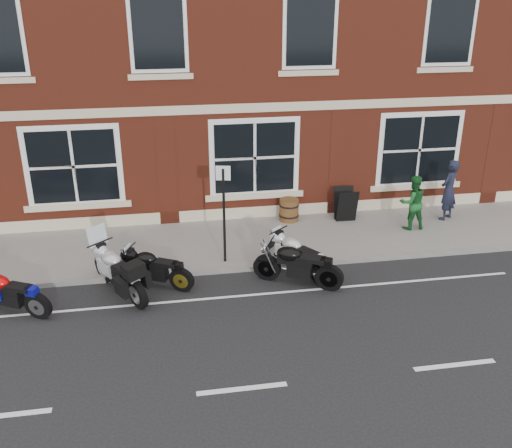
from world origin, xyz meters
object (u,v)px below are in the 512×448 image
(moto_naked_black, at_px, (296,263))
(a_board_sign, at_px, (346,205))
(pedestrian_left, at_px, (449,190))
(pedestrian_right, at_px, (413,202))
(moto_sport_silver, at_px, (298,254))
(parking_sign, at_px, (224,208))
(barrel_planter, at_px, (289,210))
(moto_sport_black, at_px, (154,267))
(moto_touring_silver, at_px, (119,269))
(moto_sport_red, at_px, (8,291))

(moto_naked_black, bearing_deg, a_board_sign, -4.68)
(pedestrian_left, distance_m, pedestrian_right, 1.42)
(moto_sport_silver, distance_m, pedestrian_left, 5.67)
(pedestrian_left, bearing_deg, moto_naked_black, -6.37)
(moto_sport_silver, relative_size, parking_sign, 0.74)
(pedestrian_right, xyz_separation_m, a_board_sign, (-1.64, 0.89, -0.29))
(pedestrian_right, height_order, barrel_planter, pedestrian_right)
(moto_sport_black, height_order, parking_sign, parking_sign)
(moto_sport_black, relative_size, barrel_planter, 2.70)
(moto_naked_black, xyz_separation_m, pedestrian_right, (3.92, 2.45, 0.34))
(moto_sport_silver, height_order, barrel_planter, moto_sport_silver)
(pedestrian_left, distance_m, a_board_sign, 3.03)
(moto_touring_silver, height_order, parking_sign, parking_sign)
(moto_sport_silver, relative_size, a_board_sign, 1.88)
(a_board_sign, distance_m, parking_sign, 4.44)
(pedestrian_right, height_order, parking_sign, parking_sign)
(moto_sport_silver, bearing_deg, moto_touring_silver, 150.41)
(moto_touring_silver, bearing_deg, barrel_planter, 4.58)
(moto_naked_black, xyz_separation_m, a_board_sign, (2.28, 3.34, 0.05))
(moto_naked_black, bearing_deg, parking_sign, 80.15)
(moto_sport_red, relative_size, parking_sign, 0.74)
(moto_sport_silver, bearing_deg, barrel_planter, 49.04)
(pedestrian_left, height_order, pedestrian_right, pedestrian_left)
(moto_touring_silver, xyz_separation_m, a_board_sign, (6.32, 3.04, 0.01))
(moto_sport_red, height_order, barrel_planter, moto_sport_red)
(moto_naked_black, relative_size, pedestrian_right, 1.25)
(parking_sign, bearing_deg, moto_naked_black, -27.58)
(moto_touring_silver, distance_m, moto_sport_red, 2.34)
(moto_touring_silver, height_order, moto_sport_black, moto_touring_silver)
(pedestrian_right, bearing_deg, moto_sport_red, 13.48)
(pedestrian_right, bearing_deg, moto_touring_silver, 14.22)
(moto_sport_silver, bearing_deg, moto_naked_black, -140.95)
(moto_sport_black, relative_size, parking_sign, 0.71)
(moto_sport_red, height_order, pedestrian_right, pedestrian_right)
(a_board_sign, bearing_deg, moto_sport_silver, -125.21)
(moto_sport_silver, xyz_separation_m, a_board_sign, (2.11, 2.85, 0.07))
(moto_touring_silver, bearing_deg, parking_sign, -9.85)
(moto_sport_red, bearing_deg, pedestrian_right, -48.33)
(moto_touring_silver, height_order, barrel_planter, moto_touring_silver)
(moto_sport_red, height_order, moto_naked_black, moto_naked_black)
(moto_touring_silver, xyz_separation_m, moto_naked_black, (4.05, -0.30, -0.04))
(moto_sport_red, height_order, moto_sport_black, moto_sport_red)
(a_board_sign, bearing_deg, barrel_planter, 171.78)
(moto_sport_black, xyz_separation_m, moto_sport_silver, (3.44, 0.01, 0.04))
(moto_sport_red, relative_size, a_board_sign, 1.89)
(moto_sport_red, distance_m, barrel_planter, 7.95)
(moto_touring_silver, height_order, moto_sport_red, moto_touring_silver)
(moto_touring_silver, bearing_deg, moto_naked_black, -34.87)
(moto_sport_red, xyz_separation_m, a_board_sign, (8.61, 3.52, 0.09))
(moto_sport_red, relative_size, pedestrian_left, 1.02)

